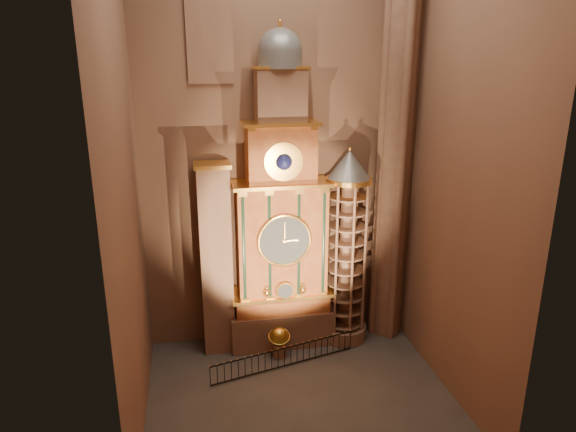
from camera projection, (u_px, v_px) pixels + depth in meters
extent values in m
plane|color=#383330|center=(300.00, 396.00, 23.92)|extent=(14.00, 14.00, 0.00)
plane|color=#91674E|center=(277.00, 141.00, 26.27)|extent=(22.00, 0.00, 22.00)
plane|color=#91674E|center=(122.00, 171.00, 19.37)|extent=(0.00, 22.00, 22.00)
plane|color=#91674E|center=(462.00, 158.00, 21.92)|extent=(0.00, 22.00, 22.00)
cube|color=#8C634C|center=(281.00, 325.00, 28.31)|extent=(5.60, 2.20, 2.00)
cube|color=maroon|center=(281.00, 300.00, 27.86)|extent=(5.00, 2.00, 1.00)
cube|color=#FFB84B|center=(281.00, 291.00, 27.65)|extent=(5.40, 2.30, 0.18)
cube|color=maroon|center=(281.00, 239.00, 26.82)|extent=(4.60, 2.00, 6.00)
cylinder|color=black|center=(244.00, 248.00, 25.64)|extent=(0.32, 0.32, 5.60)
cylinder|color=black|center=(269.00, 246.00, 25.88)|extent=(0.32, 0.32, 5.60)
cylinder|color=black|center=(298.00, 244.00, 26.15)|extent=(0.32, 0.32, 5.60)
cylinder|color=black|center=(323.00, 242.00, 26.39)|extent=(0.32, 0.32, 5.60)
cube|color=#FFB84B|center=(281.00, 183.00, 25.87)|extent=(5.00, 2.25, 0.18)
cylinder|color=#2D3033|center=(284.00, 241.00, 25.79)|extent=(2.60, 0.12, 2.60)
torus|color=#FFB84B|center=(285.00, 241.00, 25.74)|extent=(2.80, 0.16, 2.80)
cylinder|color=#FFB84B|center=(285.00, 291.00, 26.45)|extent=(0.90, 0.10, 0.90)
sphere|color=#FFB84B|center=(267.00, 293.00, 26.34)|extent=(0.36, 0.36, 0.36)
sphere|color=#FFB84B|center=(303.00, 290.00, 26.68)|extent=(0.36, 0.36, 0.36)
cube|color=maroon|center=(280.00, 154.00, 25.48)|extent=(3.40, 1.80, 3.00)
sphere|color=#0C133F|center=(284.00, 162.00, 24.69)|extent=(0.80, 0.80, 0.80)
cube|color=#FFB84B|center=(281.00, 123.00, 24.97)|extent=(3.80, 2.00, 0.15)
cube|color=#8C634C|center=(280.00, 97.00, 24.65)|extent=(2.40, 1.60, 2.60)
sphere|color=slate|center=(280.00, 51.00, 24.02)|extent=(2.10, 2.10, 2.10)
cylinder|color=#FFB84B|center=(280.00, 31.00, 23.76)|extent=(0.14, 0.14, 0.80)
cube|color=#8C634C|center=(216.00, 262.00, 26.50)|extent=(1.60, 1.40, 10.00)
cube|color=#FFB84B|center=(218.00, 301.00, 26.70)|extent=(1.35, 0.10, 2.10)
cube|color=#542C16|center=(218.00, 301.00, 26.64)|extent=(1.05, 0.04, 1.75)
cube|color=#FFB84B|center=(216.00, 254.00, 25.93)|extent=(1.35, 0.10, 2.10)
cube|color=#542C16|center=(216.00, 254.00, 25.87)|extent=(1.05, 0.04, 1.75)
cube|color=#FFB84B|center=(214.00, 205.00, 25.15)|extent=(1.35, 0.10, 2.10)
cube|color=#542C16|center=(214.00, 205.00, 25.10)|extent=(1.05, 0.04, 1.75)
cube|color=#FFB84B|center=(212.00, 165.00, 24.98)|extent=(1.80, 1.60, 0.20)
cylinder|color=#8C634C|center=(343.00, 331.00, 28.85)|extent=(2.50, 2.50, 0.80)
cylinder|color=#8C634C|center=(346.00, 256.00, 27.51)|extent=(0.70, 0.70, 8.20)
cylinder|color=#FFB84B|center=(349.00, 180.00, 26.26)|extent=(2.40, 2.40, 0.25)
cone|color=slate|center=(349.00, 165.00, 26.02)|extent=(2.30, 2.30, 1.50)
sphere|color=#FFB84B|center=(350.00, 149.00, 25.78)|extent=(0.20, 0.20, 0.20)
cylinder|color=#8C634C|center=(397.00, 141.00, 26.45)|extent=(1.60, 1.60, 22.00)
cylinder|color=#8C634C|center=(411.00, 140.00, 26.59)|extent=(0.44, 0.44, 22.00)
cylinder|color=#8C634C|center=(382.00, 141.00, 26.30)|extent=(0.44, 0.44, 22.00)
cylinder|color=#8C634C|center=(391.00, 138.00, 27.20)|extent=(0.44, 0.44, 22.00)
cylinder|color=#8C634C|center=(403.00, 143.00, 25.70)|extent=(0.44, 0.44, 22.00)
cube|color=navy|center=(209.00, 26.00, 23.99)|extent=(2.00, 0.10, 5.00)
cube|color=#8C634C|center=(209.00, 26.00, 23.94)|extent=(2.20, 0.06, 5.20)
cylinder|color=#8C634C|center=(279.00, 350.00, 27.02)|extent=(0.62, 0.62, 0.73)
sphere|color=gold|center=(279.00, 336.00, 26.77)|extent=(0.93, 0.93, 0.93)
torus|color=gold|center=(279.00, 336.00, 26.77)|extent=(1.25, 1.19, 0.50)
cube|color=black|center=(285.00, 348.00, 25.82)|extent=(7.58, 1.94, 0.05)
cube|color=black|center=(285.00, 366.00, 26.12)|extent=(7.58, 1.94, 0.05)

